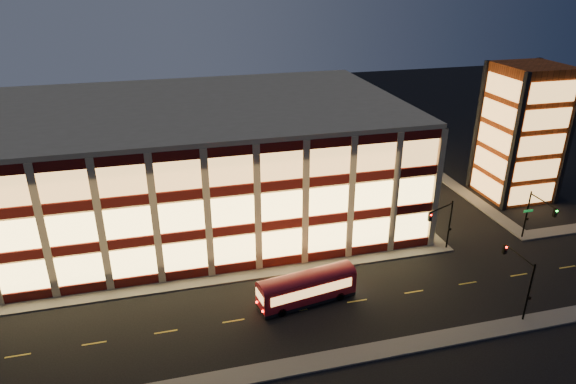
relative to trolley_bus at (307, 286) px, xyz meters
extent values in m
plane|color=black|center=(-5.26, 4.87, -1.78)|extent=(200.00, 200.00, 0.00)
cube|color=#514F4C|center=(-8.26, 5.87, -1.71)|extent=(54.00, 2.00, 0.15)
cube|color=#514F4C|center=(17.74, 21.87, -1.71)|extent=(2.00, 30.00, 0.15)
cube|color=#514F4C|center=(34.74, 5.87, -1.71)|extent=(14.00, 2.00, 0.15)
cube|color=#514F4C|center=(28.74, 21.87, -1.71)|extent=(2.00, 30.00, 0.15)
cube|color=#514F4C|center=(-5.26, -8.13, -1.71)|extent=(100.00, 2.00, 0.15)
cube|color=tan|center=(-8.26, 21.87, 5.22)|extent=(50.00, 30.00, 14.00)
cube|color=tan|center=(-8.26, 21.87, 12.47)|extent=(50.40, 30.40, 0.50)
cube|color=#470C0A|center=(-8.26, 6.75, -1.13)|extent=(50.10, 0.25, 1.00)
cube|color=#FFD16B|center=(-8.26, 6.77, 0.97)|extent=(49.00, 0.20, 3.00)
cube|color=#470C0A|center=(16.86, 21.87, -1.13)|extent=(0.25, 30.10, 1.00)
cube|color=#FFD16B|center=(16.84, 21.87, 0.97)|extent=(0.20, 29.00, 3.00)
cube|color=#470C0A|center=(-8.26, 6.75, 3.27)|extent=(50.10, 0.25, 1.00)
cube|color=#FFD16B|center=(-8.26, 6.77, 5.37)|extent=(49.00, 0.20, 3.00)
cube|color=#470C0A|center=(16.86, 21.87, 3.27)|extent=(0.25, 30.10, 1.00)
cube|color=#FFD16B|center=(16.84, 21.87, 5.37)|extent=(0.20, 29.00, 3.00)
cube|color=#470C0A|center=(-8.26, 6.75, 7.67)|extent=(50.10, 0.25, 1.00)
cube|color=#FFD16B|center=(-8.26, 6.77, 9.77)|extent=(49.00, 0.20, 3.00)
cube|color=#470C0A|center=(16.86, 21.87, 7.67)|extent=(0.25, 30.10, 1.00)
cube|color=#FFD16B|center=(16.84, 21.87, 9.77)|extent=(0.20, 29.00, 3.00)
cube|color=#8C3814|center=(34.74, 16.87, 7.22)|extent=(8.00, 8.00, 18.00)
cube|color=black|center=(30.74, 12.87, 7.22)|extent=(0.60, 0.60, 18.00)
cube|color=black|center=(38.74, 12.87, 7.22)|extent=(0.60, 0.60, 18.00)
cube|color=black|center=(30.74, 20.87, 7.22)|extent=(0.60, 0.60, 18.00)
cube|color=black|center=(38.74, 20.87, 7.22)|extent=(0.60, 0.60, 18.00)
cube|color=#FBAF58|center=(34.74, 12.79, 0.02)|extent=(6.60, 0.16, 2.60)
cube|color=#FBAF58|center=(30.66, 16.87, 0.02)|extent=(0.16, 6.60, 2.60)
cube|color=#FBAF58|center=(34.74, 12.79, 3.42)|extent=(6.60, 0.16, 2.60)
cube|color=#FBAF58|center=(30.66, 16.87, 3.42)|extent=(0.16, 6.60, 2.60)
cube|color=#FBAF58|center=(34.74, 12.79, 6.82)|extent=(6.60, 0.16, 2.60)
cube|color=#FBAF58|center=(30.66, 16.87, 6.82)|extent=(0.16, 6.60, 2.60)
cube|color=#FBAF58|center=(34.74, 12.79, 10.22)|extent=(6.60, 0.16, 2.60)
cube|color=#FBAF58|center=(30.66, 16.87, 10.22)|extent=(0.16, 6.60, 2.60)
cube|color=#FBAF58|center=(34.74, 12.79, 13.62)|extent=(6.60, 0.16, 2.60)
cube|color=#FBAF58|center=(30.66, 16.87, 13.62)|extent=(0.16, 6.60, 2.60)
cylinder|color=black|center=(18.24, 5.67, 1.22)|extent=(0.18, 0.18, 6.00)
cylinder|color=black|center=(16.49, 4.92, 3.92)|extent=(3.56, 1.63, 0.14)
cube|color=black|center=(14.74, 4.17, 3.42)|extent=(0.32, 0.32, 0.95)
sphere|color=#FF0C05|center=(14.74, 3.99, 3.72)|extent=(0.20, 0.20, 0.20)
cube|color=black|center=(18.24, 5.47, 0.82)|extent=(0.25, 0.18, 0.28)
cylinder|color=black|center=(28.24, 5.67, 1.22)|extent=(0.18, 0.18, 6.00)
cylinder|color=black|center=(28.24, 3.67, 3.92)|extent=(0.14, 4.00, 0.14)
cube|color=black|center=(28.24, 1.67, 3.42)|extent=(0.32, 0.32, 0.95)
sphere|color=#0CFF26|center=(28.24, 1.49, 3.72)|extent=(0.20, 0.20, 0.20)
cube|color=black|center=(28.24, 5.47, 0.82)|extent=(0.25, 0.18, 0.28)
cube|color=#0C7226|center=(28.24, 5.52, 1.82)|extent=(1.20, 0.06, 0.28)
cylinder|color=black|center=(18.24, -7.63, 1.22)|extent=(0.18, 0.18, 6.00)
cylinder|color=black|center=(18.24, -5.63, 3.92)|extent=(0.14, 4.00, 0.14)
cube|color=black|center=(18.24, -3.63, 3.42)|extent=(0.32, 0.32, 0.95)
sphere|color=#FF0C05|center=(18.24, -3.81, 3.72)|extent=(0.20, 0.20, 0.20)
cube|color=black|center=(18.24, -7.83, 0.82)|extent=(0.25, 0.18, 0.28)
cube|color=maroon|center=(0.00, 0.00, -0.17)|extent=(9.75, 3.90, 2.18)
cube|color=black|center=(0.00, 0.00, -1.45)|extent=(9.75, 3.90, 0.33)
cylinder|color=black|center=(-2.82, -1.53, -1.35)|extent=(0.89, 0.42, 0.85)
cylinder|color=black|center=(-3.17, 0.53, -1.35)|extent=(0.89, 0.42, 0.85)
cylinder|color=black|center=(3.17, -0.53, -1.35)|extent=(0.89, 0.42, 0.85)
cylinder|color=black|center=(2.82, 1.53, -1.35)|extent=(0.89, 0.42, 0.85)
cube|color=#FBAF58|center=(0.20, -1.20, 0.12)|extent=(8.25, 1.43, 0.95)
cube|color=#FBAF58|center=(-0.20, 1.20, 0.12)|extent=(8.25, 1.43, 0.95)
camera|label=1|loc=(-11.90, -38.88, 27.93)|focal=32.00mm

